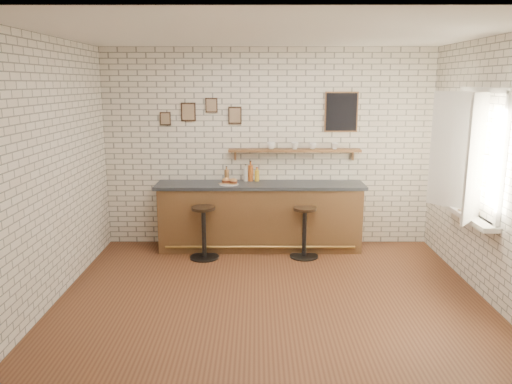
{
  "coord_description": "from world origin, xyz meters",
  "views": [
    {
      "loc": [
        -0.18,
        -5.59,
        2.48
      ],
      "look_at": [
        -0.18,
        0.9,
        1.06
      ],
      "focal_mm": 35.0,
      "sensor_mm": 36.0,
      "label": 1
    }
  ],
  "objects_px": {
    "shelf_cup_b": "(295,146)",
    "book_lower": "(466,212)",
    "shelf_cup_a": "(271,146)",
    "shelf_cup_c": "(313,146)",
    "bar_stool_left": "(204,231)",
    "bar_counter": "(260,216)",
    "condiment_bottle_yellow": "(257,175)",
    "book_upper": "(465,210)",
    "ciabatta_sandwich": "(230,181)",
    "bar_stool_right": "(304,231)",
    "bitters_bottle_white": "(246,174)",
    "bitters_bottle_amber": "(251,173)",
    "sandwich_plate": "(229,184)",
    "bitters_bottle_brown": "(227,175)",
    "shelf_cup_d": "(335,146)"
  },
  "relations": [
    {
      "from": "ciabatta_sandwich",
      "to": "condiment_bottle_yellow",
      "type": "distance_m",
      "value": 0.48
    },
    {
      "from": "shelf_cup_b",
      "to": "shelf_cup_a",
      "type": "bearing_deg",
      "value": 135.69
    },
    {
      "from": "condiment_bottle_yellow",
      "to": "shelf_cup_c",
      "type": "distance_m",
      "value": 0.95
    },
    {
      "from": "bitters_bottle_amber",
      "to": "bitters_bottle_brown",
      "type": "bearing_deg",
      "value": 180.0
    },
    {
      "from": "bitters_bottle_amber",
      "to": "shelf_cup_d",
      "type": "bearing_deg",
      "value": 0.55
    },
    {
      "from": "bitters_bottle_brown",
      "to": "book_lower",
      "type": "xyz_separation_m",
      "value": [
        3.01,
        -1.61,
        -0.16
      ]
    },
    {
      "from": "bar_stool_left",
      "to": "shelf_cup_a",
      "type": "height_order",
      "value": "shelf_cup_a"
    },
    {
      "from": "bar_counter",
      "to": "ciabatta_sandwich",
      "type": "height_order",
      "value": "ciabatta_sandwich"
    },
    {
      "from": "bitters_bottle_amber",
      "to": "shelf_cup_b",
      "type": "height_order",
      "value": "shelf_cup_b"
    },
    {
      "from": "bitters_bottle_white",
      "to": "bar_stool_left",
      "type": "relative_size",
      "value": 0.34
    },
    {
      "from": "ciabatta_sandwich",
      "to": "condiment_bottle_yellow",
      "type": "height_order",
      "value": "condiment_bottle_yellow"
    },
    {
      "from": "bar_counter",
      "to": "bitters_bottle_white",
      "type": "bearing_deg",
      "value": 139.1
    },
    {
      "from": "shelf_cup_b",
      "to": "book_lower",
      "type": "relative_size",
      "value": 0.45
    },
    {
      "from": "bitters_bottle_white",
      "to": "shelf_cup_a",
      "type": "height_order",
      "value": "shelf_cup_a"
    },
    {
      "from": "bitters_bottle_brown",
      "to": "book_upper",
      "type": "distance_m",
      "value": 3.4
    },
    {
      "from": "condiment_bottle_yellow",
      "to": "book_upper",
      "type": "relative_size",
      "value": 0.88
    },
    {
      "from": "bitters_bottle_brown",
      "to": "bar_stool_left",
      "type": "distance_m",
      "value": 0.99
    },
    {
      "from": "ciabatta_sandwich",
      "to": "bitters_bottle_white",
      "type": "xyz_separation_m",
      "value": [
        0.23,
        0.26,
        0.05
      ]
    },
    {
      "from": "shelf_cup_c",
      "to": "bitters_bottle_amber",
      "type": "bearing_deg",
      "value": 108.37
    },
    {
      "from": "book_upper",
      "to": "condiment_bottle_yellow",
      "type": "bearing_deg",
      "value": 156.97
    },
    {
      "from": "ciabatta_sandwich",
      "to": "bar_stool_right",
      "type": "relative_size",
      "value": 0.35
    },
    {
      "from": "shelf_cup_c",
      "to": "book_upper",
      "type": "height_order",
      "value": "shelf_cup_c"
    },
    {
      "from": "bitters_bottle_white",
      "to": "book_lower",
      "type": "bearing_deg",
      "value": -30.66
    },
    {
      "from": "bar_stool_left",
      "to": "shelf_cup_b",
      "type": "relative_size",
      "value": 6.84
    },
    {
      "from": "bar_stool_right",
      "to": "shelf_cup_c",
      "type": "bearing_deg",
      "value": 75.43
    },
    {
      "from": "shelf_cup_a",
      "to": "shelf_cup_c",
      "type": "relative_size",
      "value": 1.18
    },
    {
      "from": "ciabatta_sandwich",
      "to": "bar_stool_right",
      "type": "bearing_deg",
      "value": -16.57
    },
    {
      "from": "bar_counter",
      "to": "book_lower",
      "type": "xyz_separation_m",
      "value": [
        2.5,
        -1.42,
        0.44
      ]
    },
    {
      "from": "bar_stool_left",
      "to": "book_lower",
      "type": "distance_m",
      "value": 3.49
    },
    {
      "from": "bar_stool_right",
      "to": "shelf_cup_b",
      "type": "bearing_deg",
      "value": 100.56
    },
    {
      "from": "bar_counter",
      "to": "bitters_bottle_amber",
      "type": "bearing_deg",
      "value": 127.56
    },
    {
      "from": "sandwich_plate",
      "to": "book_upper",
      "type": "bearing_deg",
      "value": -23.82
    },
    {
      "from": "bitters_bottle_amber",
      "to": "bar_stool_right",
      "type": "distance_m",
      "value": 1.23
    },
    {
      "from": "bar_stool_right",
      "to": "condiment_bottle_yellow",
      "type": "bearing_deg",
      "value": 139.31
    },
    {
      "from": "bar_counter",
      "to": "ciabatta_sandwich",
      "type": "distance_m",
      "value": 0.72
    },
    {
      "from": "shelf_cup_c",
      "to": "bar_counter",
      "type": "bearing_deg",
      "value": 121.83
    },
    {
      "from": "shelf_cup_a",
      "to": "shelf_cup_c",
      "type": "xyz_separation_m",
      "value": [
        0.63,
        0.0,
        -0.01
      ]
    },
    {
      "from": "ciabatta_sandwich",
      "to": "shelf_cup_d",
      "type": "bearing_deg",
      "value": 9.95
    },
    {
      "from": "shelf_cup_c",
      "to": "bar_stool_right",
      "type": "bearing_deg",
      "value": -176.94
    },
    {
      "from": "ciabatta_sandwich",
      "to": "shelf_cup_b",
      "type": "relative_size",
      "value": 2.36
    },
    {
      "from": "sandwich_plate",
      "to": "bitters_bottle_white",
      "type": "bearing_deg",
      "value": 47.55
    },
    {
      "from": "shelf_cup_b",
      "to": "book_lower",
      "type": "distance_m",
      "value": 2.63
    },
    {
      "from": "sandwich_plate",
      "to": "bar_stool_right",
      "type": "relative_size",
      "value": 0.38
    },
    {
      "from": "condiment_bottle_yellow",
      "to": "sandwich_plate",
      "type": "bearing_deg",
      "value": -147.35
    },
    {
      "from": "sandwich_plate",
      "to": "bar_counter",
      "type": "bearing_deg",
      "value": 9.4
    },
    {
      "from": "bitters_bottle_amber",
      "to": "book_upper",
      "type": "distance_m",
      "value": 3.08
    },
    {
      "from": "bitters_bottle_white",
      "to": "shelf_cup_b",
      "type": "xyz_separation_m",
      "value": [
        0.74,
        0.01,
        0.44
      ]
    },
    {
      "from": "ciabatta_sandwich",
      "to": "bitters_bottle_amber",
      "type": "bearing_deg",
      "value": 41.06
    },
    {
      "from": "ciabatta_sandwich",
      "to": "bitters_bottle_brown",
      "type": "height_order",
      "value": "bitters_bottle_brown"
    },
    {
      "from": "ciabatta_sandwich",
      "to": "shelf_cup_d",
      "type": "relative_size",
      "value": 2.62
    }
  ]
}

